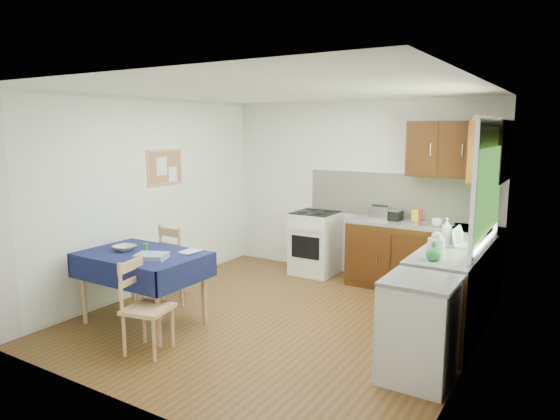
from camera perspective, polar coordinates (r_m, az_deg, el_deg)
The scene contains 33 objects.
floor at distance 5.71m, azimuth 0.01°, elevation -12.33°, with size 4.20×4.20×0.00m, color #4E3214.
ceiling at distance 5.32m, azimuth 0.02°, elevation 13.55°, with size 4.00×4.20×0.02m, color white.
wall_back at distance 7.23m, azimuth 8.75°, elevation 2.40°, with size 4.00×0.02×2.50m, color white.
wall_front at distance 3.78m, azimuth -16.89°, elevation -4.19°, with size 4.00×0.02×2.50m, color white.
wall_left at distance 6.63m, azimuth -14.89°, elevation 1.58°, with size 0.02×4.20×2.50m, color white.
wall_right at distance 4.67m, azimuth 21.44°, elevation -1.91°, with size 0.02×4.20×2.50m, color white.
base_cabinets at distance 6.19m, azimuth 17.19°, elevation -6.84°, with size 1.90×2.30×0.86m.
worktop_back at distance 6.67m, azimuth 15.99°, elevation -1.65°, with size 1.90×0.60×0.04m, color slate.
worktop_right at distance 5.43m, azimuth 19.32°, elevation -4.29°, with size 0.60×1.70×0.04m, color slate.
worktop_corner at distance 6.53m, azimuth 21.49°, elevation -2.17°, with size 0.60×0.60×0.04m, color slate.
splashback at distance 7.00m, azimuth 13.59°, elevation 1.61°, with size 2.70×0.02×0.60m, color beige.
upper_cabinets at distance 6.45m, azimuth 20.47°, elevation 6.45°, with size 1.20×0.85×0.70m.
stove at distance 7.31m, azimuth 4.05°, elevation -3.73°, with size 0.60×0.61×0.92m.
window at distance 5.31m, azimuth 22.75°, elevation 3.66°, with size 0.04×1.48×1.26m.
fridge at distance 4.44m, azimuth 15.59°, elevation -13.06°, with size 0.58×0.60×0.89m.
corkboard at distance 6.79m, azimuth -13.00°, elevation 4.79°, with size 0.04×0.62×0.47m.
dining_table at distance 5.57m, azimuth -15.43°, elevation -5.79°, with size 1.31×0.89×0.79m.
chair_far at distance 6.26m, azimuth -11.46°, elevation -5.70°, with size 0.46×0.46×0.96m.
chair_near at distance 4.96m, azimuth -15.33°, elevation -10.24°, with size 0.47×0.47×0.90m.
toaster at distance 6.80m, azimuth 11.36°, elevation -0.31°, with size 0.26×0.16×0.20m.
sandwich_press at distance 6.81m, azimuth 12.59°, elevation -0.47°, with size 0.27×0.23×0.16m.
sauce_bottle at distance 6.55m, azimuth 15.74°, elevation -0.73°, with size 0.05×0.05×0.21m, color red.
yellow_packet at distance 6.83m, azimuth 15.31°, elevation -0.59°, with size 0.11×0.07×0.14m, color yellow.
dish_rack at distance 5.52m, azimuth 19.62°, elevation -3.61°, with size 0.42×0.32×0.20m.
kettle at distance 4.89m, azimuth 17.41°, elevation -4.03°, with size 0.15×0.15×0.26m.
cup at distance 6.51m, azimuth 17.48°, elevation -1.36°, with size 0.13×0.13×0.10m, color white.
soap_bottle_a at distance 5.49m, azimuth 18.46°, elevation -2.34°, with size 0.11×0.11×0.29m, color silver.
soap_bottle_b at distance 5.66m, azimuth 18.92°, elevation -2.54°, with size 0.08×0.09×0.19m, color #2074BB.
soap_bottle_c at distance 4.82m, azimuth 17.11°, elevation -4.54°, with size 0.14×0.14×0.17m, color #248639.
plate_bowl at distance 5.69m, azimuth -17.36°, elevation -4.16°, with size 0.23×0.23×0.06m, color beige.
book at distance 5.50m, azimuth -10.91°, elevation -4.58°, with size 0.16×0.22×0.02m, color white.
spice_jar at distance 5.57m, azimuth -15.11°, elevation -4.18°, with size 0.04×0.04×0.09m, color #279028.
tea_towel at distance 5.25m, azimuth -14.50°, elevation -5.16°, with size 0.31×0.24×0.05m, color navy.
Camera 1 is at (2.77, -4.53, 2.11)m, focal length 32.00 mm.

